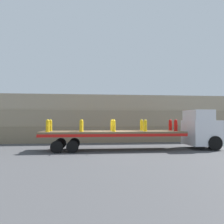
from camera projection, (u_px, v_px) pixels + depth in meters
The scene contains 16 objects.
ground_plane at pixel (113, 150), 16.19m from camera, with size 120.00×120.00×0.00m, color #474749.
rock_cliff at pixel (106, 119), 22.87m from camera, with size 60.00×3.30×4.74m.
truck_cab at pixel (202, 129), 17.01m from camera, with size 2.20×2.65×2.99m.
flatbed_trailer at pixel (105, 134), 16.17m from camera, with size 10.50×2.56×1.39m.
fire_hydrant_yellow_near_0 at pixel (48, 126), 15.22m from camera, with size 0.32×0.53×0.87m.
fire_hydrant_yellow_far_0 at pixel (50, 125), 16.29m from camera, with size 0.32×0.53×0.87m.
fire_hydrant_yellow_near_1 at pixel (81, 126), 15.47m from camera, with size 0.32×0.53×0.87m.
fire_hydrant_yellow_far_1 at pixel (82, 125), 16.54m from camera, with size 0.32×0.53×0.87m.
fire_hydrant_yellow_near_2 at pixel (114, 126), 15.72m from camera, with size 0.32×0.53×0.87m.
fire_hydrant_yellow_far_2 at pixel (112, 125), 16.80m from camera, with size 0.32×0.53×0.87m.
fire_hydrant_yellow_near_3 at pixel (145, 126), 15.98m from camera, with size 0.32×0.53×0.87m.
fire_hydrant_yellow_far_3 at pixel (142, 125), 17.05m from camera, with size 0.32×0.53×0.87m.
fire_hydrant_red_near_4 at pixel (176, 125), 16.23m from camera, with size 0.32×0.53×0.87m.
fire_hydrant_red_far_4 at pixel (170, 125), 17.30m from camera, with size 0.32×0.53×0.87m.
cargo_strap_rear at pixel (81, 119), 16.02m from camera, with size 0.05×2.65×0.01m.
cargo_strap_middle at pixel (113, 119), 16.28m from camera, with size 0.05×2.65×0.01m.
Camera 1 is at (-1.83, -16.18, 2.24)m, focal length 35.00 mm.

